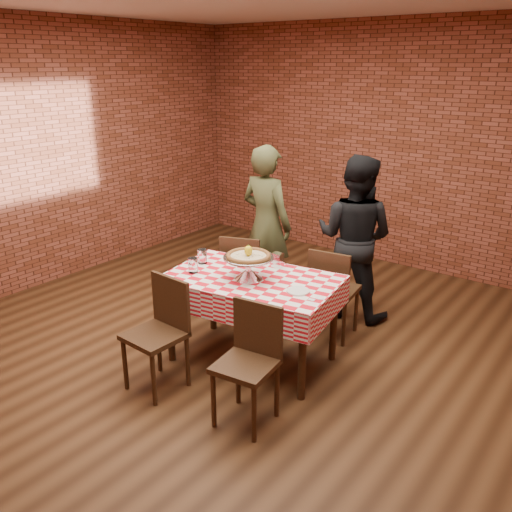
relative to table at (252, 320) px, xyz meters
The scene contains 19 objects.
ground 0.42m from the table, 166.45° to the right, with size 6.00×6.00×0.00m, color black.
back_wall 3.15m from the table, 93.75° to the left, with size 5.50×5.50×0.00m, color maroon.
table is the anchor object (origin of this frame).
tablecloth 0.27m from the table, ahead, with size 1.40×0.86×0.24m, color red, non-canonical shape.
pizza_stand 0.48m from the table, 105.31° to the right, with size 0.42×0.42×0.18m, color silver, non-canonical shape.
pizza 0.57m from the table, 105.31° to the right, with size 0.36×0.36×0.03m, color #CAB58A.
lemon 0.62m from the table, 105.31° to the right, with size 0.07×0.07×0.08m, color gold.
water_glass_left 0.67m from the table, 155.74° to the right, with size 0.08×0.08×0.13m, color white.
water_glass_right 0.70m from the table, behind, with size 0.08×0.08×0.13m, color white.
side_plate 0.60m from the table, ahead, with size 0.18×0.18×0.01m, color white.
sweetener_packet_a 0.73m from the table, ahead, with size 0.05×0.04×0.01m, color white.
sweetener_packet_b 0.76m from the table, ahead, with size 0.05×0.04×0.01m, color white.
condiment_caddy 0.55m from the table, 84.64° to the left, with size 0.09×0.07×0.13m, color silver.
chair_near_left 0.85m from the table, 113.18° to the right, with size 0.40×0.40×0.88m, color #3B2313, non-canonical shape.
chair_near_right 0.85m from the table, 55.38° to the right, with size 0.38×0.38×0.86m, color #3B2313, non-canonical shape.
chair_far_left 0.87m from the table, 132.13° to the left, with size 0.39×0.39×0.87m, color #3B2313, non-canonical shape.
chair_far_right 0.88m from the table, 68.49° to the left, with size 0.39×0.39×0.87m, color #3B2313, non-canonical shape.
diner_olive 1.38m from the table, 121.07° to the left, with size 0.60×0.39×1.65m, color #404326.
diner_black 1.41m from the table, 79.78° to the left, with size 0.78×0.61×1.61m, color black.
Camera 1 is at (2.68, -3.16, 2.41)m, focal length 37.77 mm.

